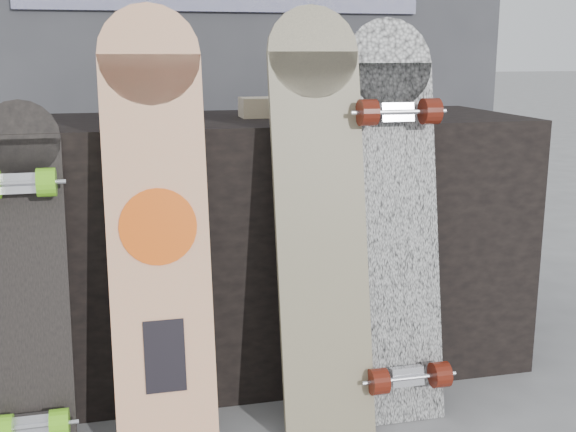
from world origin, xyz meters
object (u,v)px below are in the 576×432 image
object	(u,v)px
vendor_table	(266,243)
longboard_celtic	(320,209)
longboard_cascadia	(396,216)
skateboard_dark	(26,280)
longboard_geisha	(158,220)

from	to	relation	value
vendor_table	longboard_celtic	bearing A→B (deg)	-82.09
vendor_table	longboard_celtic	distance (m)	0.46
longboard_cascadia	skateboard_dark	world-z (taller)	longboard_cascadia
longboard_geisha	vendor_table	bearing A→B (deg)	49.09
vendor_table	longboard_celtic	world-z (taller)	longboard_celtic
vendor_table	skateboard_dark	bearing A→B (deg)	-150.19
longboard_geisha	longboard_cascadia	size ratio (longest dim) A/B	1.03
longboard_geisha	skateboard_dark	size ratio (longest dim) A/B	1.26
longboard_celtic	longboard_cascadia	distance (m)	0.22
longboard_celtic	skateboard_dark	bearing A→B (deg)	178.43
longboard_cascadia	vendor_table	bearing A→B (deg)	124.49
vendor_table	longboard_cascadia	world-z (taller)	longboard_cascadia
vendor_table	longboard_geisha	distance (m)	0.59
longboard_cascadia	skateboard_dark	size ratio (longest dim) A/B	1.23
vendor_table	longboard_celtic	xyz separation A→B (m)	(0.06, -0.41, 0.20)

